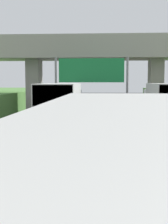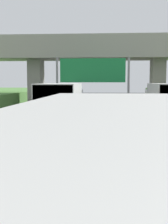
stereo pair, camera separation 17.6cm
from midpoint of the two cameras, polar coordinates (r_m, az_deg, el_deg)
lane_centre_stripe at (r=24.89m, az=1.75°, el=-2.58°), size 0.20×95.94×0.01m
overpass_bridge at (r=31.71m, az=2.38°, el=10.16°), size 40.00×4.80×7.99m
overhead_highway_sign at (r=24.81m, az=1.80°, el=6.81°), size 5.88×0.18×5.49m
truck_silver at (r=20.31m, az=-3.83°, el=1.02°), size 2.44×7.30×3.44m
truck_white at (r=21.29m, az=15.36°, el=1.04°), size 2.44×7.30×3.44m
car_yellow at (r=29.39m, az=11.81°, el=0.25°), size 1.86×4.10×1.72m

